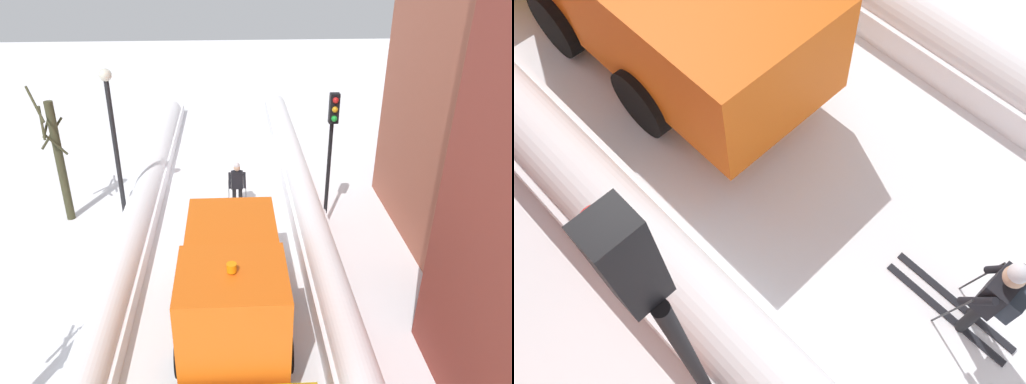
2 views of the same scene
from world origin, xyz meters
The scene contains 8 objects.
ground_plane centered at (0.00, 10.00, 0.00)m, with size 80.00×80.00×0.00m, color white.
snowbank_left centered at (-2.82, 10.00, 0.54)m, with size 1.10×36.00×1.18m.
snowbank_right centered at (2.82, 10.00, 0.41)m, with size 1.10×36.00×0.97m.
plow_truck centered at (-0.27, 9.43, 1.48)m, with size 3.20×5.98×3.12m.
skier centered at (-0.49, 3.09, 1.00)m, with size 0.62×1.80×1.81m.
traffic_light_pole centered at (-3.39, 4.68, 3.26)m, with size 0.28×0.42×4.66m.
street_lamp centered at (3.54, 3.20, 3.25)m, with size 0.40×0.40×5.11m.
bare_tree_near centered at (5.35, 3.52, 2.24)m, with size 1.04×1.31×4.67m.
Camera 1 is at (-0.33, 18.46, 8.66)m, focal length 34.06 mm.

